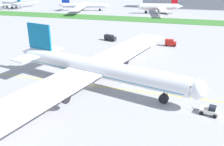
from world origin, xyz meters
TOP-DOWN VIEW (x-y plane):
  - ground_plane at (0.00, 0.00)m, footprint 600.00×600.00m
  - apron_taxi_line at (0.00, -0.21)m, footprint 280.00×0.36m
  - grass_median_strip at (0.00, 120.18)m, footprint 320.00×24.00m
  - airliner_foreground at (1.96, -0.04)m, footprint 58.55×96.71m
  - pushback_tug at (32.29, -7.44)m, footprint 5.94×3.40m
  - ground_crew_marshaller_front at (22.42, -1.12)m, footprint 0.38×0.55m
  - service_truck_baggage_loader at (19.63, 50.17)m, footprint 5.03×2.65m
  - service_truck_fuel_bowser at (-9.38, 51.97)m, footprint 6.44×4.23m
  - parked_airliner_far_left at (-141.72, 152.16)m, footprint 34.70×54.47m
  - parked_airliner_far_centre at (-67.17, 154.70)m, footprint 46.27×75.53m
  - parked_airliner_far_right at (3.64, 155.01)m, footprint 38.04×58.00m

SIDE VIEW (x-z plane):
  - ground_plane at x=0.00m, z-range 0.00..0.00m
  - apron_taxi_line at x=0.00m, z-range 0.00..0.01m
  - grass_median_strip at x=0.00m, z-range 0.00..0.10m
  - ground_crew_marshaller_front at x=22.42m, z-range 0.18..1.83m
  - pushback_tug at x=32.29m, z-range -0.09..2.12m
  - service_truck_fuel_bowser at x=-9.38m, z-range 0.12..2.96m
  - service_truck_baggage_loader at x=19.63m, z-range 0.09..3.12m
  - parked_airliner_far_centre at x=-67.17m, z-range -2.20..11.49m
  - parked_airliner_far_left at x=-141.72m, z-range -2.27..11.82m
  - airliner_foreground at x=1.96m, z-range -2.56..13.39m
  - parked_airliner_far_right at x=3.64m, z-range -2.70..13.98m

